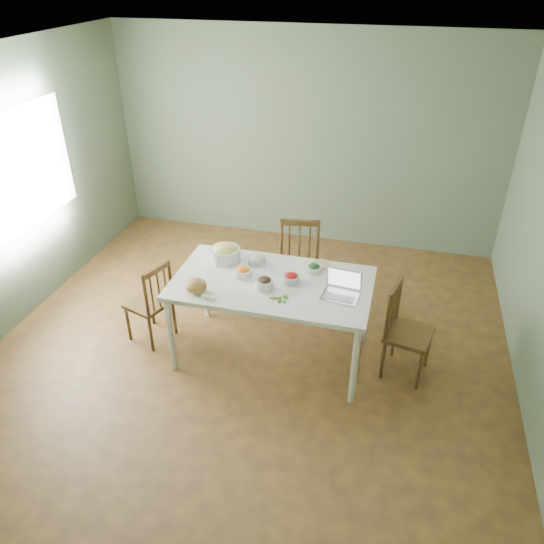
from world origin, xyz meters
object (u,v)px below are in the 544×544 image
(laptop, at_px, (341,287))
(chair_right, at_px, (409,332))
(chair_left, at_px, (149,301))
(bowl_squash, at_px, (225,253))
(bread_boule, at_px, (196,286))
(chair_far, at_px, (298,272))
(dining_table, at_px, (272,319))

(laptop, bearing_deg, chair_right, 20.13)
(chair_left, distance_m, chair_right, 2.51)
(bowl_squash, relative_size, laptop, 0.95)
(bread_boule, xyz_separation_m, bowl_squash, (0.06, 0.58, 0.02))
(chair_right, bearing_deg, bread_boule, 114.73)
(chair_far, distance_m, chair_right, 1.37)
(chair_right, xyz_separation_m, laptop, (-0.63, -0.16, 0.49))
(chair_far, distance_m, chair_left, 1.56)
(chair_left, bearing_deg, dining_table, 110.63)
(chair_right, bearing_deg, chair_far, 72.09)
(bread_boule, height_order, bowl_squash, bowl_squash)
(chair_left, height_order, bread_boule, bread_boule)
(chair_far, bearing_deg, dining_table, -105.59)
(chair_far, relative_size, bread_boule, 5.44)
(laptop, bearing_deg, bowl_squash, 168.74)
(chair_far, bearing_deg, bowl_squash, -149.86)
(bowl_squash, bearing_deg, laptop, -16.98)
(chair_left, relative_size, laptop, 2.82)
(chair_far, relative_size, laptop, 3.27)
(chair_left, xyz_separation_m, bread_boule, (0.65, -0.28, 0.46))
(bread_boule, bearing_deg, chair_left, 156.62)
(chair_far, xyz_separation_m, bread_boule, (-0.68, -1.09, 0.39))
(chair_right, bearing_deg, bowl_squash, 96.75)
(chair_far, height_order, bread_boule, chair_far)
(bread_boule, bearing_deg, chair_right, 11.82)
(chair_right, bearing_deg, laptop, 117.32)
(dining_table, distance_m, chair_far, 0.78)
(dining_table, relative_size, chair_far, 1.76)
(dining_table, bearing_deg, chair_left, -178.04)
(chair_left, relative_size, chair_right, 0.95)
(dining_table, xyz_separation_m, chair_far, (0.08, 0.77, 0.09))
(bread_boule, distance_m, bowl_squash, 0.59)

